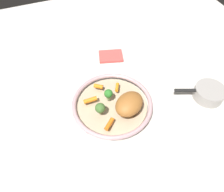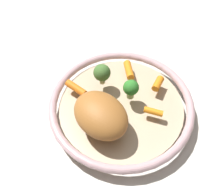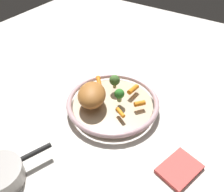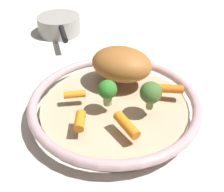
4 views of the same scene
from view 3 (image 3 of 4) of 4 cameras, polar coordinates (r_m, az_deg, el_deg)
ground_plane at (r=0.96m, az=0.19°, el=-2.95°), size 2.11×2.11×0.00m
serving_bowl at (r=0.94m, az=0.19°, el=-1.88°), size 0.36×0.36×0.05m
roast_chicken_piece at (r=0.90m, az=-4.79°, el=0.28°), size 0.17×0.16×0.07m
baby_carrot_back at (r=0.96m, az=5.00°, el=1.58°), size 0.06×0.02×0.03m
baby_carrot_left at (r=0.90m, az=6.53°, el=-1.77°), size 0.05×0.04×0.02m
baby_carrot_center at (r=0.87m, az=2.01°, el=-3.93°), size 0.03×0.05×0.02m
baby_carrot_right at (r=1.00m, az=-3.12°, el=3.39°), size 0.06×0.05×0.02m
broccoli_floret_edge at (r=0.96m, az=0.63°, el=3.69°), size 0.04×0.04×0.06m
broccoli_floret_large at (r=0.90m, az=1.76°, el=0.43°), size 0.04×0.04×0.05m
saucepan at (r=0.81m, az=-24.80°, el=-16.51°), size 0.23×0.14×0.06m
dish_towel at (r=0.80m, az=15.59°, el=-16.22°), size 0.15×0.13×0.01m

